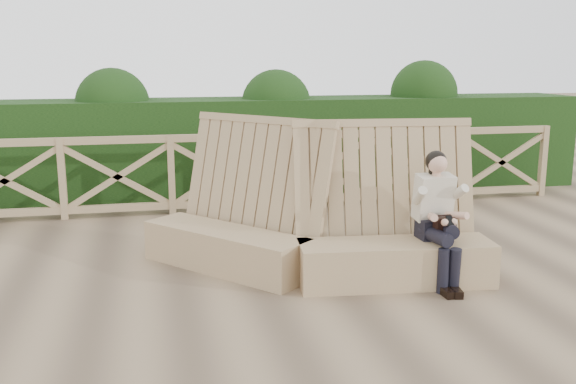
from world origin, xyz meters
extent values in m
plane|color=brown|center=(0.00, 0.00, 0.00)|extent=(60.00, 60.00, 0.00)
cube|color=#9D7B5A|center=(-0.26, 0.98, 0.21)|extent=(1.59, 1.72, 0.41)
cube|color=#9D7B5A|center=(-0.06, 1.16, 0.78)|extent=(1.54, 1.68, 1.53)
cube|color=#9D7B5A|center=(1.26, 0.19, 0.21)|extent=(1.89, 0.69, 0.41)
cube|color=#9D7B5A|center=(1.29, 0.46, 0.78)|extent=(1.88, 0.63, 1.53)
cube|color=black|center=(1.67, 0.24, 0.51)|extent=(0.33, 0.24, 0.19)
cube|color=beige|center=(1.67, 0.28, 0.81)|extent=(0.36, 0.27, 0.46)
sphere|color=tan|center=(1.67, 0.24, 1.15)|extent=(0.19, 0.19, 0.19)
sphere|color=black|center=(1.67, 0.27, 1.16)|extent=(0.21, 0.21, 0.20)
cylinder|color=black|center=(1.60, 0.05, 0.49)|extent=(0.15, 0.41, 0.13)
cylinder|color=black|center=(1.74, 0.07, 0.56)|extent=(0.15, 0.41, 0.15)
cylinder|color=black|center=(1.60, -0.15, 0.21)|extent=(0.11, 0.11, 0.41)
cylinder|color=black|center=(1.70, -0.16, 0.21)|extent=(0.11, 0.11, 0.41)
cube|color=black|center=(1.60, -0.22, 0.04)|extent=(0.09, 0.21, 0.07)
cube|color=black|center=(1.69, -0.24, 0.04)|extent=(0.09, 0.21, 0.07)
cube|color=black|center=(1.70, 0.08, 0.60)|extent=(0.20, 0.12, 0.13)
cube|color=black|center=(1.68, -0.06, 0.65)|extent=(0.06, 0.08, 0.11)
cube|color=#7F6549|center=(0.00, 3.50, 1.05)|extent=(10.10, 0.07, 0.10)
cube|color=#7F6549|center=(0.00, 3.50, 0.12)|extent=(10.10, 0.07, 0.10)
cube|color=black|center=(0.00, 4.70, 0.75)|extent=(12.00, 1.20, 1.50)
camera|label=1|loc=(-0.98, -5.31, 2.13)|focal=40.00mm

